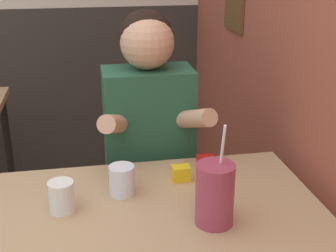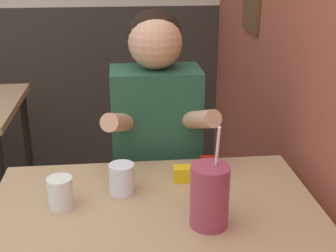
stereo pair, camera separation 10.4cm
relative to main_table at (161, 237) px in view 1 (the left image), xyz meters
The scene contains 7 objects.
main_table is the anchor object (origin of this frame).
person_seated 0.53m from the main_table, 85.41° to the left, with size 0.42×0.40×1.25m.
cocktail_pitcher 0.22m from the main_table, 21.04° to the right, with size 0.11×0.11×0.30m.
glass_near_pitcher 0.22m from the main_table, 121.61° to the left, with size 0.08×0.08×0.10m.
glass_center 0.31m from the main_table, 162.82° to the left, with size 0.08×0.08×0.09m.
condiment_ketchup 0.36m from the main_table, 53.01° to the left, with size 0.06×0.04×0.05m.
condiment_mustard 0.26m from the main_table, 63.72° to the left, with size 0.06×0.04×0.05m.
Camera 1 is at (0.45, -0.77, 1.46)m, focal length 50.00 mm.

